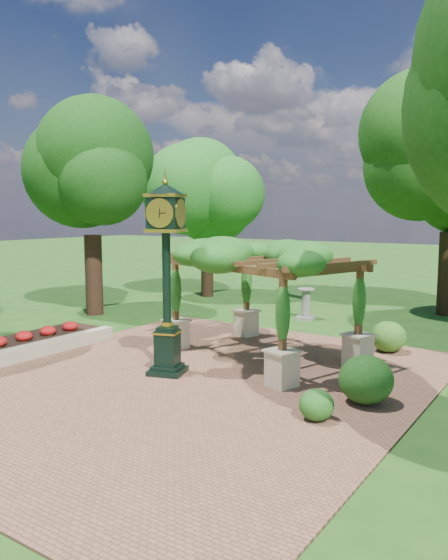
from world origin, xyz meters
The scene contains 12 objects.
ground centered at (0.00, 0.00, 0.00)m, with size 120.00×120.00×0.00m, color #1E4714.
brick_plaza centered at (0.00, 1.00, 0.02)m, with size 10.00×12.00×0.04m, color brown.
border_wall centered at (-4.60, 0.50, 0.20)m, with size 0.35×5.00×0.40m, color #C6B793.
flower_bed centered at (-5.50, 0.50, 0.18)m, with size 1.50×5.00×0.36m, color red.
pedestal_clock centered at (-0.71, 1.15, 2.74)m, with size 1.14×1.14×4.58m.
pergola centered at (0.37, 3.73, 2.60)m, with size 5.74×4.53×3.16m.
sundial centered at (-0.97, 9.23, 0.50)m, with size 0.76×0.76×1.14m.
shrub_front centered at (3.48, 0.41, 0.33)m, with size 0.65×0.65×0.58m, color #1F5418.
shrub_mid centered at (3.92, 1.79, 0.53)m, with size 1.09×1.09×0.98m, color #1C4E16.
shrub_back centered at (3.02, 6.12, 0.47)m, with size 0.95×0.95×0.86m, color #2D5F1B.
tree_west_near centered at (-8.09, 5.65, 5.34)m, with size 4.13×4.13×7.79m.
tree_west_far centered at (-7.17, 11.72, 4.26)m, with size 3.98×3.98×6.19m.
Camera 1 is at (7.50, -8.58, 3.86)m, focal length 35.00 mm.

